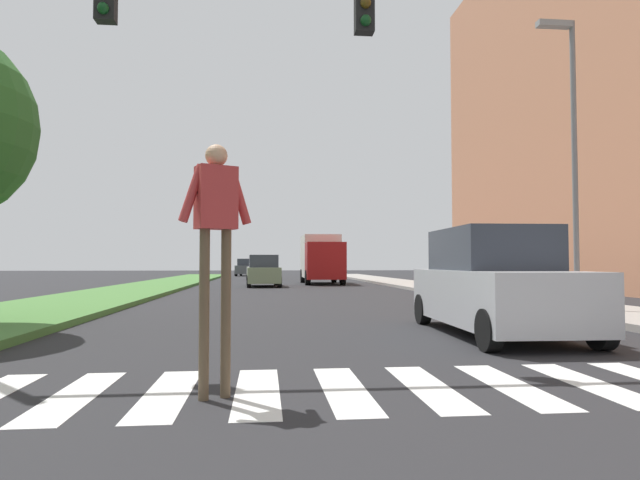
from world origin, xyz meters
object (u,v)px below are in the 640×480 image
sedan_midblock (263,272)px  sedan_distant (259,270)px  street_lamp_right (571,137)px  pedestrian_performer (216,228)px  truck_box_delivery (321,258)px  sedan_far_horizon (247,268)px  traffic_light_gantry (95,51)px  suv_crossing (494,284)px

sedan_midblock → sedan_distant: size_ratio=0.92×
street_lamp_right → pedestrian_performer: bearing=-137.0°
sedan_distant → truck_box_delivery: size_ratio=0.75×
pedestrian_performer → sedan_midblock: (0.41, 25.31, -0.85)m
street_lamp_right → sedan_far_horizon: street_lamp_right is taller
sedan_far_horizon → traffic_light_gantry: bearing=-90.6°
traffic_light_gantry → sedan_midblock: bearing=84.3°
pedestrian_performer → suv_crossing: bearing=42.3°
traffic_light_gantry → sedan_distant: (1.95, 36.62, -3.48)m
street_lamp_right → truck_box_delivery: 21.85m
street_lamp_right → sedan_distant: (-8.31, 31.15, -3.80)m
street_lamp_right → sedan_far_horizon: bearing=102.7°
pedestrian_performer → truck_box_delivery: size_ratio=0.40×
sedan_midblock → pedestrian_performer: bearing=-90.9°
suv_crossing → sedan_distant: (-4.65, 34.67, -0.14)m
suv_crossing → sedan_far_horizon: (-6.08, 46.61, -0.12)m
traffic_light_gantry → sedan_midblock: (2.29, 22.98, -3.46)m
street_lamp_right → sedan_far_horizon: 44.33m
street_lamp_right → sedan_distant: street_lamp_right is taller
suv_crossing → sedan_far_horizon: suv_crossing is taller
street_lamp_right → suv_crossing: size_ratio=1.61×
pedestrian_performer → sedan_distant: bearing=89.9°
street_lamp_right → sedan_midblock: bearing=114.5°
pedestrian_performer → sedan_midblock: size_ratio=0.58×
truck_box_delivery → sedan_midblock: bearing=-134.7°
sedan_far_horizon → sedan_midblock: bearing=-86.0°
pedestrian_performer → sedan_midblock: 25.33m
sedan_far_horizon → truck_box_delivery: 22.55m
suv_crossing → sedan_midblock: (-4.31, 21.03, -0.12)m
street_lamp_right → sedan_midblock: 19.60m
suv_crossing → truck_box_delivery: (-0.63, 24.74, 0.70)m
sedan_midblock → sedan_far_horizon: 25.64m
street_lamp_right → suv_crossing: street_lamp_right is taller
pedestrian_performer → suv_crossing: size_ratio=0.54×
truck_box_delivery → sedan_distant: bearing=112.1°
sedan_midblock → sedan_far_horizon: sedan_midblock is taller
sedan_distant → sedan_far_horizon: (-1.42, 11.94, 0.02)m
sedan_midblock → truck_box_delivery: truck_box_delivery is taller
street_lamp_right → sedan_distant: size_ratio=1.61×
sedan_far_horizon → truck_box_delivery: size_ratio=0.71×
street_lamp_right → suv_crossing: 6.26m
pedestrian_performer → sedan_far_horizon: bearing=91.5°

